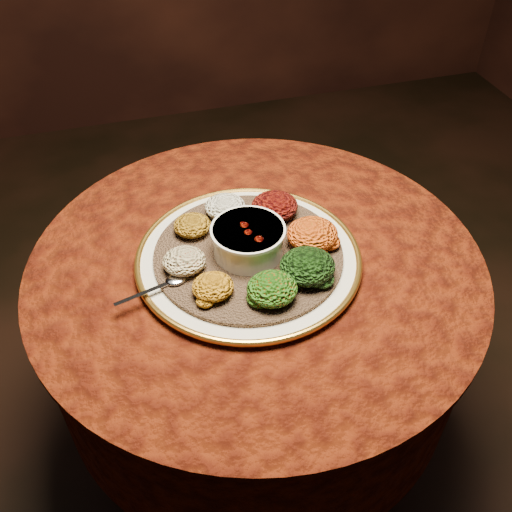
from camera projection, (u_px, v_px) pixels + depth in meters
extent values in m
plane|color=black|center=(256.00, 438.00, 1.70)|extent=(4.00, 4.00, 0.00)
cylinder|color=black|center=(256.00, 435.00, 1.68)|extent=(0.44, 0.44, 0.04)
cylinder|color=black|center=(256.00, 370.00, 1.47)|extent=(0.12, 0.12, 0.68)
cylinder|color=black|center=(256.00, 270.00, 1.22)|extent=(0.80, 0.80, 0.04)
cylinder|color=#461305|center=(256.00, 315.00, 1.32)|extent=(0.93, 0.93, 0.34)
cylinder|color=#461305|center=(256.00, 261.00, 1.20)|extent=(0.96, 0.96, 0.01)
cylinder|color=beige|center=(248.00, 259.00, 1.19)|extent=(0.48, 0.48, 0.02)
torus|color=#C08830|center=(248.00, 256.00, 1.18)|extent=(0.47, 0.47, 0.01)
cylinder|color=brown|center=(248.00, 254.00, 1.18)|extent=(0.43, 0.43, 0.01)
cylinder|color=silver|center=(248.00, 241.00, 1.15)|extent=(0.14, 0.14, 0.06)
cylinder|color=silver|center=(248.00, 230.00, 1.13)|extent=(0.15, 0.15, 0.01)
cylinder|color=#590E04|center=(248.00, 233.00, 1.14)|extent=(0.12, 0.12, 0.01)
ellipsoid|color=silver|center=(175.00, 280.00, 1.11)|extent=(0.04, 0.03, 0.01)
cube|color=silver|center=(142.00, 294.00, 1.08)|extent=(0.11, 0.04, 0.00)
ellipsoid|color=silver|center=(225.00, 207.00, 1.25)|extent=(0.09, 0.08, 0.04)
ellipsoid|color=black|center=(275.00, 206.00, 1.25)|extent=(0.10, 0.10, 0.05)
ellipsoid|color=#AB6C0E|center=(312.00, 234.00, 1.18)|extent=(0.11, 0.10, 0.05)
ellipsoid|color=black|center=(307.00, 266.00, 1.10)|extent=(0.11, 0.10, 0.05)
ellipsoid|color=#AF2B0B|center=(272.00, 289.00, 1.06)|extent=(0.10, 0.09, 0.05)
ellipsoid|color=#B77310|center=(213.00, 287.00, 1.07)|extent=(0.08, 0.08, 0.04)
ellipsoid|color=maroon|center=(184.00, 261.00, 1.12)|extent=(0.09, 0.08, 0.04)
ellipsoid|color=#986712|center=(192.00, 225.00, 1.21)|extent=(0.08, 0.08, 0.04)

